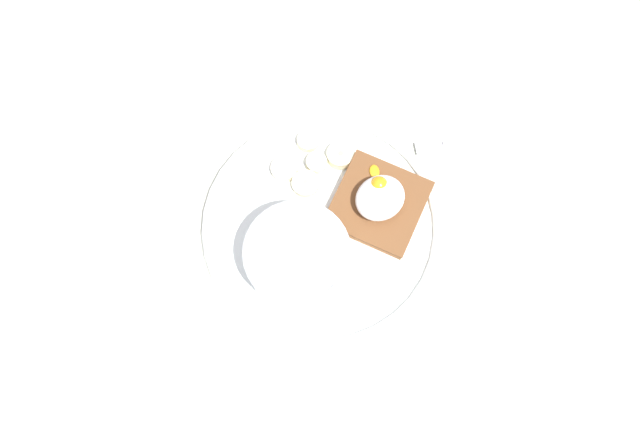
% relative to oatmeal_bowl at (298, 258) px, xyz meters
% --- Properties ---
extents(ground_plane, '(1.20, 1.20, 0.02)m').
position_rel_oatmeal_bowl_xyz_m(ground_plane, '(0.05, 0.02, -0.05)').
color(ground_plane, beige).
rests_on(ground_plane, ground).
extents(plate, '(0.29, 0.29, 0.02)m').
position_rel_oatmeal_bowl_xyz_m(plate, '(0.05, 0.02, -0.03)').
color(plate, white).
rests_on(plate, ground_plane).
extents(oatmeal_bowl, '(0.12, 0.12, 0.06)m').
position_rel_oatmeal_bowl_xyz_m(oatmeal_bowl, '(0.00, 0.00, 0.00)').
color(oatmeal_bowl, white).
rests_on(oatmeal_bowl, plate).
extents(toast_slice, '(0.14, 0.14, 0.02)m').
position_rel_oatmeal_bowl_xyz_m(toast_slice, '(0.12, -0.00, -0.02)').
color(toast_slice, brown).
rests_on(toast_slice, plate).
extents(poached_egg, '(0.06, 0.07, 0.03)m').
position_rel_oatmeal_bowl_xyz_m(poached_egg, '(0.12, -0.00, 0.00)').
color(poached_egg, white).
rests_on(poached_egg, toast_slice).
extents(banana_slice_front, '(0.04, 0.05, 0.01)m').
position_rel_oatmeal_bowl_xyz_m(banana_slice_front, '(0.12, 0.08, -0.02)').
color(banana_slice_front, beige).
rests_on(banana_slice_front, plate).
extents(banana_slice_left, '(0.04, 0.04, 0.01)m').
position_rel_oatmeal_bowl_xyz_m(banana_slice_left, '(0.09, 0.09, -0.02)').
color(banana_slice_left, '#F6F1C1').
rests_on(banana_slice_left, plate).
extents(banana_slice_back, '(0.04, 0.04, 0.01)m').
position_rel_oatmeal_bowl_xyz_m(banana_slice_back, '(0.06, 0.11, -0.03)').
color(banana_slice_back, '#FCECC2').
rests_on(banana_slice_back, plate).
extents(banana_slice_right, '(0.05, 0.05, 0.01)m').
position_rel_oatmeal_bowl_xyz_m(banana_slice_right, '(0.07, 0.07, -0.02)').
color(banana_slice_right, beige).
rests_on(banana_slice_right, plate).
extents(banana_slice_inner, '(0.03, 0.03, 0.01)m').
position_rel_oatmeal_bowl_xyz_m(banana_slice_inner, '(0.10, 0.12, -0.03)').
color(banana_slice_inner, '#FAEBBC').
rests_on(banana_slice_inner, plate).
extents(knife, '(0.12, 0.08, 0.01)m').
position_rel_oatmeal_bowl_xyz_m(knife, '(0.27, -0.01, -0.04)').
color(knife, silver).
rests_on(knife, ground_plane).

